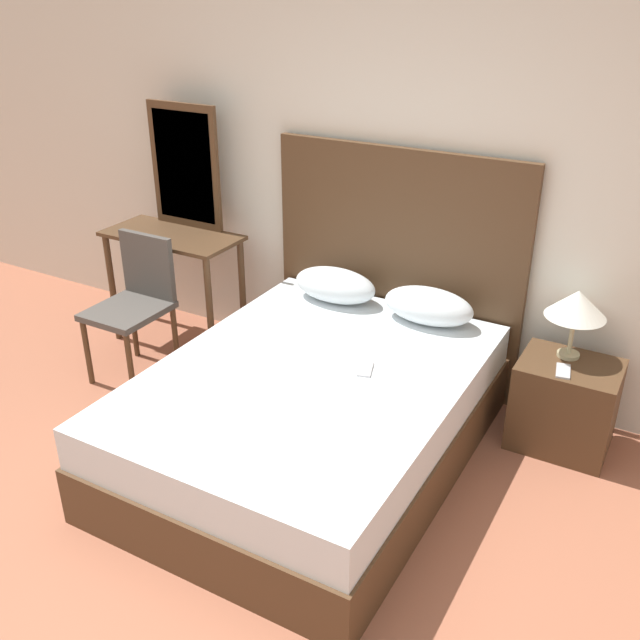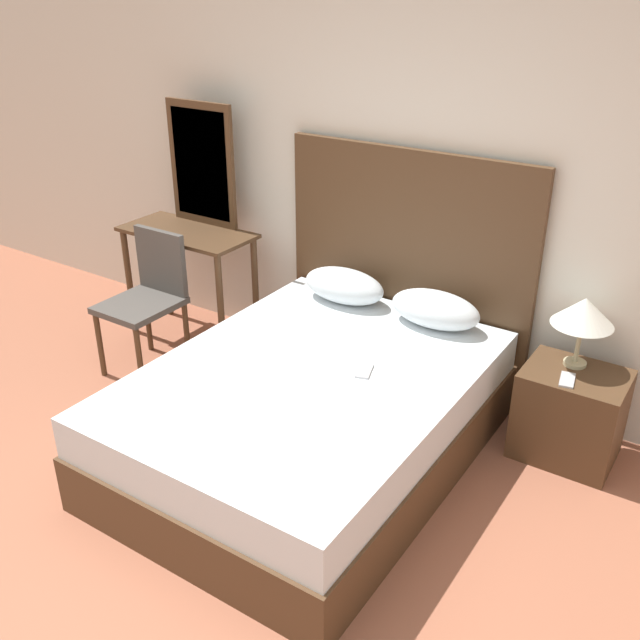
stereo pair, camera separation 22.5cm
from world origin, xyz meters
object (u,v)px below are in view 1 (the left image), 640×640
table_lamp (577,305)px  bed (310,416)px  vanity_desk (174,257)px  phone_on_bed (365,369)px  chair (136,298)px  phone_on_nightstand (563,371)px  nightstand (564,405)px

table_lamp → bed: bearing=-141.9°
table_lamp → vanity_desk: 2.57m
phone_on_bed → chair: 1.66m
table_lamp → phone_on_nightstand: (0.02, -0.18, -0.30)m
phone_on_bed → table_lamp: (0.86, 0.71, 0.27)m
phone_on_bed → chair: size_ratio=0.18×
chair → phone_on_bed: bearing=-3.9°
nightstand → chair: (-2.55, -0.51, 0.27)m
bed → nightstand: size_ratio=3.95×
table_lamp → phone_on_nightstand: 0.35m
table_lamp → nightstand: bearing=-66.2°
table_lamp → phone_on_bed: bearing=-140.7°
vanity_desk → phone_on_nightstand: bearing=-0.5°
bed → table_lamp: bearing=38.1°
phone_on_bed → vanity_desk: size_ratio=0.18×
nightstand → vanity_desk: bearing=-178.3°
phone_on_bed → table_lamp: bearing=39.3°
table_lamp → phone_on_nightstand: size_ratio=2.38×
nightstand → vanity_desk: (-2.60, -0.08, 0.39)m
bed → table_lamp: 1.50m
phone_on_bed → table_lamp: 1.15m
nightstand → vanity_desk: 2.63m
bed → vanity_desk: vanity_desk is taller
bed → nightstand: bearing=34.5°
phone_on_bed → phone_on_nightstand: bearing=30.7°
phone_on_bed → vanity_desk: (-1.70, 0.55, 0.10)m
table_lamp → chair: size_ratio=0.43×
vanity_desk → chair: (0.05, -0.43, -0.12)m
chair → phone_on_nightstand: bearing=9.2°
bed → nightstand: (1.13, 0.78, -0.01)m
phone_on_bed → phone_on_nightstand: phone_on_bed is taller
phone_on_nightstand → phone_on_bed: bearing=-149.3°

